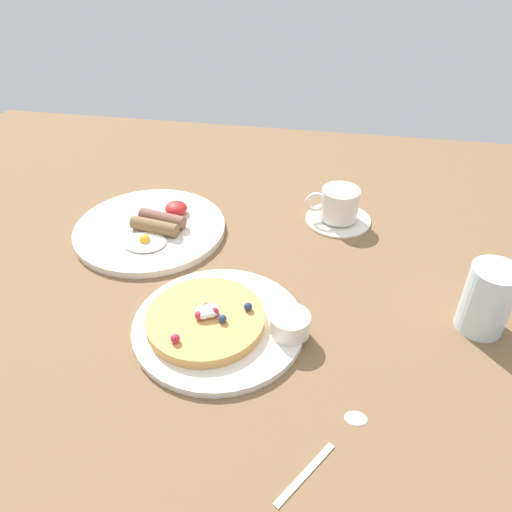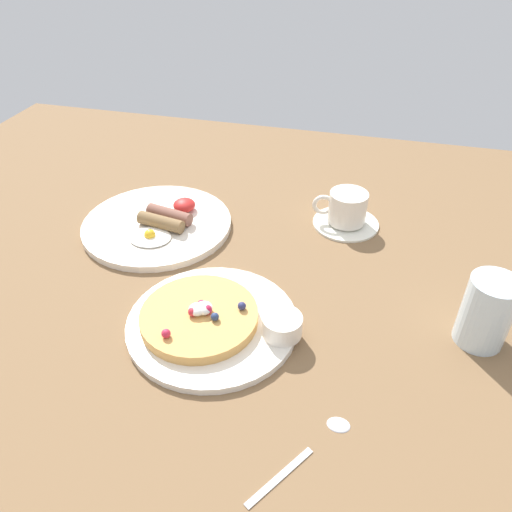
{
  "view_description": "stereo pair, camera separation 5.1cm",
  "coord_description": "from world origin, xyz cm",
  "px_view_note": "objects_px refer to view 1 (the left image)",
  "views": [
    {
      "loc": [
        14.24,
        -61.26,
        51.82
      ],
      "look_at": [
        3.23,
        1.62,
        4.0
      ],
      "focal_mm": 34.66,
      "sensor_mm": 36.0,
      "label": 1
    },
    {
      "loc": [
        19.2,
        -60.18,
        51.82
      ],
      "look_at": [
        3.23,
        1.62,
        4.0
      ],
      "focal_mm": 34.66,
      "sensor_mm": 36.0,
      "label": 2
    }
  ],
  "objects_px": {
    "pancake_plate": "(219,325)",
    "water_glass": "(487,299)",
    "teaspoon": "(338,438)",
    "breakfast_plate": "(150,229)",
    "syrup_ramekin": "(290,324)",
    "coffee_cup": "(339,203)",
    "coffee_saucer": "(338,219)"
  },
  "relations": [
    {
      "from": "syrup_ramekin",
      "to": "water_glass",
      "type": "distance_m",
      "value": 0.28
    },
    {
      "from": "teaspoon",
      "to": "breakfast_plate",
      "type": "bearing_deg",
      "value": 134.02
    },
    {
      "from": "coffee_saucer",
      "to": "teaspoon",
      "type": "xyz_separation_m",
      "value": [
        0.02,
        -0.48,
        -0.0
      ]
    },
    {
      "from": "pancake_plate",
      "to": "coffee_saucer",
      "type": "height_order",
      "value": "pancake_plate"
    },
    {
      "from": "coffee_cup",
      "to": "teaspoon",
      "type": "relative_size",
      "value": 0.75
    },
    {
      "from": "coffee_saucer",
      "to": "water_glass",
      "type": "relative_size",
      "value": 1.18
    },
    {
      "from": "coffee_saucer",
      "to": "teaspoon",
      "type": "bearing_deg",
      "value": -87.68
    },
    {
      "from": "pancake_plate",
      "to": "teaspoon",
      "type": "distance_m",
      "value": 0.23
    },
    {
      "from": "coffee_saucer",
      "to": "teaspoon",
      "type": "height_order",
      "value": "coffee_saucer"
    },
    {
      "from": "pancake_plate",
      "to": "teaspoon",
      "type": "bearing_deg",
      "value": -40.68
    },
    {
      "from": "breakfast_plate",
      "to": "water_glass",
      "type": "bearing_deg",
      "value": -15.42
    },
    {
      "from": "syrup_ramekin",
      "to": "teaspoon",
      "type": "distance_m",
      "value": 0.17
    },
    {
      "from": "pancake_plate",
      "to": "breakfast_plate",
      "type": "relative_size",
      "value": 0.9
    },
    {
      "from": "syrup_ramekin",
      "to": "water_glass",
      "type": "xyz_separation_m",
      "value": [
        0.27,
        0.07,
        0.03
      ]
    },
    {
      "from": "teaspoon",
      "to": "water_glass",
      "type": "xyz_separation_m",
      "value": [
        0.2,
        0.22,
        0.05
      ]
    },
    {
      "from": "pancake_plate",
      "to": "water_glass",
      "type": "relative_size",
      "value": 2.36
    },
    {
      "from": "breakfast_plate",
      "to": "coffee_cup",
      "type": "relative_size",
      "value": 2.74
    },
    {
      "from": "coffee_cup",
      "to": "teaspoon",
      "type": "distance_m",
      "value": 0.48
    },
    {
      "from": "coffee_cup",
      "to": "water_glass",
      "type": "bearing_deg",
      "value": -49.56
    },
    {
      "from": "teaspoon",
      "to": "pancake_plate",
      "type": "bearing_deg",
      "value": 139.32
    },
    {
      "from": "syrup_ramekin",
      "to": "teaspoon",
      "type": "height_order",
      "value": "syrup_ramekin"
    },
    {
      "from": "syrup_ramekin",
      "to": "breakfast_plate",
      "type": "xyz_separation_m",
      "value": [
        -0.29,
        0.22,
        -0.02
      ]
    },
    {
      "from": "coffee_cup",
      "to": "teaspoon",
      "type": "height_order",
      "value": "coffee_cup"
    },
    {
      "from": "breakfast_plate",
      "to": "coffee_cup",
      "type": "height_order",
      "value": "coffee_cup"
    },
    {
      "from": "syrup_ramekin",
      "to": "coffee_cup",
      "type": "bearing_deg",
      "value": 80.49
    },
    {
      "from": "breakfast_plate",
      "to": "water_glass",
      "type": "height_order",
      "value": "water_glass"
    },
    {
      "from": "breakfast_plate",
      "to": "pancake_plate",
      "type": "bearing_deg",
      "value": -50.26
    },
    {
      "from": "pancake_plate",
      "to": "coffee_cup",
      "type": "relative_size",
      "value": 2.46
    },
    {
      "from": "syrup_ramekin",
      "to": "water_glass",
      "type": "relative_size",
      "value": 0.54
    },
    {
      "from": "coffee_cup",
      "to": "water_glass",
      "type": "relative_size",
      "value": 0.96
    },
    {
      "from": "teaspoon",
      "to": "water_glass",
      "type": "height_order",
      "value": "water_glass"
    },
    {
      "from": "water_glass",
      "to": "pancake_plate",
      "type": "bearing_deg",
      "value": -169.49
    }
  ]
}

